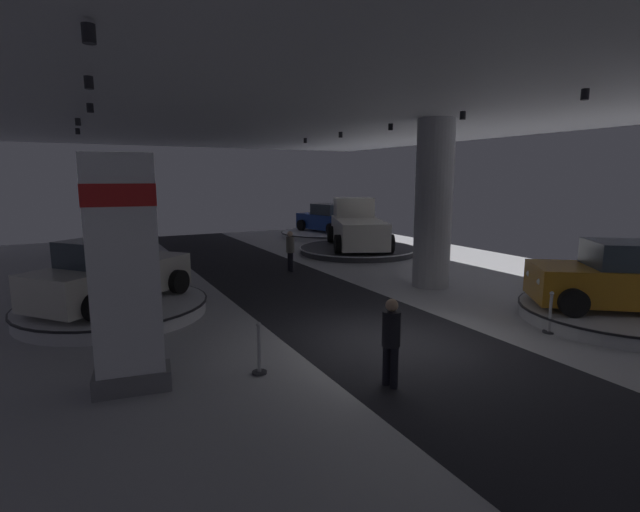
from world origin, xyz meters
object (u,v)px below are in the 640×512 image
at_px(display_car_near_right, 623,279).
at_px(visitor_walking_far, 391,337).
at_px(pickup_truck_far_right, 357,227).
at_px(display_car_mid_left, 111,274).
at_px(brand_sign_pylon, 125,272).
at_px(display_car_deep_right, 328,219).
at_px(display_platform_far_right, 358,250).
at_px(display_platform_deep_right, 328,234).
at_px(column_right, 433,205).
at_px(display_platform_near_right, 618,314).
at_px(visitor_walking_near, 290,249).
at_px(display_platform_mid_left, 114,308).

bearing_deg(display_car_near_right, visitor_walking_far, -177.54).
bearing_deg(pickup_truck_far_right, display_car_mid_left, -152.01).
distance_m(brand_sign_pylon, display_car_deep_right, 21.30).
bearing_deg(display_platform_far_right, visitor_walking_far, -119.97).
relative_size(display_platform_deep_right, visitor_walking_far, 3.64).
xyz_separation_m(brand_sign_pylon, display_car_deep_right, (13.04, 16.81, -1.00)).
bearing_deg(visitor_walking_far, pickup_truck_far_right, 60.17).
bearing_deg(visitor_walking_far, display_platform_far_right, 60.03).
relative_size(display_car_near_right, display_platform_deep_right, 0.77).
height_order(column_right, pickup_truck_far_right, column_right).
bearing_deg(display_car_near_right, display_platform_near_right, 142.76).
relative_size(display_platform_near_right, display_platform_far_right, 0.84).
relative_size(display_car_deep_right, visitor_walking_near, 2.81).
bearing_deg(display_platform_deep_right, display_car_deep_right, -78.43).
bearing_deg(display_car_near_right, pickup_truck_far_right, 89.76).
relative_size(display_car_near_right, display_platform_far_right, 0.78).
height_order(display_platform_near_right, display_car_near_right, display_car_near_right).
relative_size(display_car_deep_right, display_platform_far_right, 0.79).
height_order(column_right, display_car_deep_right, column_right).
distance_m(display_platform_far_right, visitor_walking_near, 5.44).
bearing_deg(display_platform_near_right, pickup_truck_far_right, 89.64).
height_order(display_car_mid_left, display_platform_far_right, display_car_mid_left).
bearing_deg(display_platform_deep_right, pickup_truck_far_right, -105.07).
xyz_separation_m(display_platform_far_right, visitor_walking_near, (-4.73, -2.58, 0.74)).
bearing_deg(display_car_mid_left, pickup_truck_far_right, 27.99).
bearing_deg(pickup_truck_far_right, brand_sign_pylon, -136.24).
bearing_deg(visitor_walking_far, display_car_near_right, 2.46).
bearing_deg(display_platform_deep_right, display_platform_far_right, -105.51).
distance_m(display_platform_mid_left, display_car_mid_left, 0.93).
bearing_deg(pickup_truck_far_right, visitor_walking_far, -119.83).
xyz_separation_m(display_platform_deep_right, pickup_truck_far_right, (-1.58, -5.87, 1.05)).
bearing_deg(display_platform_far_right, display_car_near_right, -89.65).
xyz_separation_m(display_car_mid_left, display_platform_deep_right, (13.01, 11.95, -0.95)).
relative_size(display_platform_mid_left, display_car_mid_left, 1.10).
distance_m(display_platform_far_right, pickup_truck_far_right, 1.11).
bearing_deg(column_right, display_platform_far_right, 77.83).
xyz_separation_m(display_car_near_right, display_platform_far_right, (-0.08, 12.34, -0.96)).
distance_m(column_right, display_platform_near_right, 6.10).
bearing_deg(display_platform_far_right, display_platform_mid_left, -152.94).
xyz_separation_m(display_platform_near_right, display_car_mid_left, (-11.35, 6.54, 0.93)).
xyz_separation_m(column_right, visitor_walking_near, (-3.21, 4.43, -1.84)).
height_order(display_platform_far_right, visitor_walking_far, visitor_walking_far).
distance_m(visitor_walking_near, visitor_walking_far, 10.40).
bearing_deg(column_right, display_car_near_right, -73.42).
relative_size(display_platform_mid_left, display_platform_far_right, 0.85).
bearing_deg(display_car_deep_right, display_platform_near_right, -95.16).
height_order(brand_sign_pylon, display_platform_mid_left, brand_sign_pylon).
bearing_deg(display_platform_near_right, display_platform_deep_right, 84.87).
height_order(display_platform_mid_left, display_car_deep_right, display_car_deep_right).
relative_size(column_right, display_car_deep_right, 1.23).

